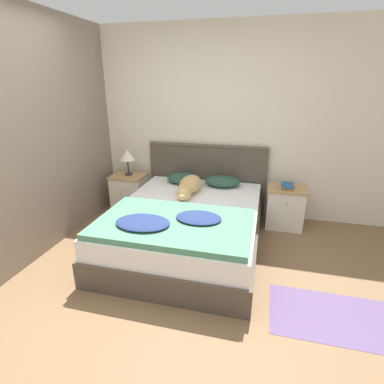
{
  "coord_description": "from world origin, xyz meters",
  "views": [
    {
      "loc": [
        0.96,
        -2.01,
        1.83
      ],
      "look_at": [
        0.14,
        1.21,
        0.6
      ],
      "focal_mm": 28.0,
      "sensor_mm": 36.0,
      "label": 1
    }
  ],
  "objects": [
    {
      "name": "nightstand_left",
      "position": [
        -0.97,
        1.8,
        0.27
      ],
      "size": [
        0.48,
        0.4,
        0.54
      ],
      "color": "silver",
      "rests_on": "ground_plane"
    },
    {
      "name": "dog",
      "position": [
        0.05,
        1.42,
        0.59
      ],
      "size": [
        0.26,
        0.75,
        0.21
      ],
      "color": "tan",
      "rests_on": "bed"
    },
    {
      "name": "table_lamp",
      "position": [
        -0.97,
        1.82,
        0.83
      ],
      "size": [
        0.22,
        0.22,
        0.37
      ],
      "color": "#2D2D33",
      "rests_on": "nightstand_left"
    },
    {
      "name": "book_stack",
      "position": [
        1.25,
        1.78,
        0.57
      ],
      "size": [
        0.17,
        0.21,
        0.06
      ],
      "color": "orange",
      "rests_on": "nightstand_right"
    },
    {
      "name": "headboard",
      "position": [
        0.14,
        2.06,
        0.52
      ],
      "size": [
        1.69,
        0.06,
        1.0
      ],
      "color": "#4C4238",
      "rests_on": "ground_plane"
    },
    {
      "name": "wall_side_left",
      "position": [
        -1.41,
        1.05,
        1.27
      ],
      "size": [
        0.06,
        3.1,
        2.55
      ],
      "color": "gray",
      "rests_on": "ground_plane"
    },
    {
      "name": "quilt",
      "position": [
        0.13,
        0.48,
        0.53
      ],
      "size": [
        1.5,
        0.96,
        0.1
      ],
      "color": "#4C8466",
      "rests_on": "bed"
    },
    {
      "name": "bed",
      "position": [
        0.14,
        1.0,
        0.24
      ],
      "size": [
        1.61,
        2.07,
        0.5
      ],
      "color": "#4C4238",
      "rests_on": "ground_plane"
    },
    {
      "name": "rug",
      "position": [
        1.69,
        0.17,
        0.0
      ],
      "size": [
        1.19,
        0.62,
        0.0
      ],
      "color": "#604C75",
      "rests_on": "ground_plane"
    },
    {
      "name": "ground_plane",
      "position": [
        0.0,
        0.0,
        0.0
      ],
      "size": [
        16.0,
        16.0,
        0.0
      ],
      "primitive_type": "plane",
      "color": "brown"
    },
    {
      "name": "nightstand_right",
      "position": [
        1.25,
        1.8,
        0.27
      ],
      "size": [
        0.48,
        0.4,
        0.54
      ],
      "color": "silver",
      "rests_on": "ground_plane"
    },
    {
      "name": "wall_back",
      "position": [
        0.0,
        2.13,
        1.27
      ],
      "size": [
        9.0,
        0.06,
        2.55
      ],
      "color": "beige",
      "rests_on": "ground_plane"
    },
    {
      "name": "pillow_right",
      "position": [
        0.41,
        1.81,
        0.56
      ],
      "size": [
        0.47,
        0.36,
        0.13
      ],
      "color": "#284C3D",
      "rests_on": "bed"
    },
    {
      "name": "pillow_left",
      "position": [
        -0.13,
        1.81,
        0.56
      ],
      "size": [
        0.47,
        0.36,
        0.13
      ],
      "color": "#284C3D",
      "rests_on": "bed"
    }
  ]
}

